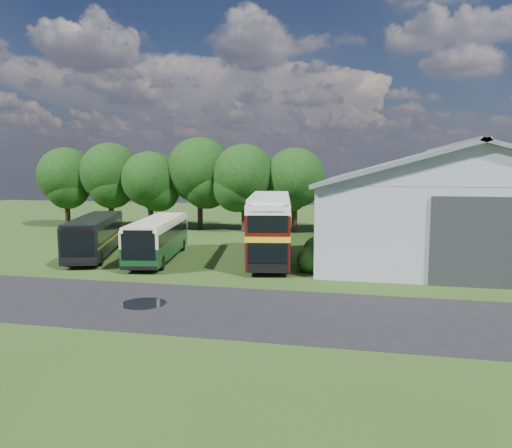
% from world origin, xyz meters
% --- Properties ---
extents(ground, '(120.00, 120.00, 0.00)m').
position_xyz_m(ground, '(0.00, 0.00, 0.00)').
color(ground, '#233C13').
rests_on(ground, ground).
extents(asphalt_road, '(60.00, 8.00, 0.02)m').
position_xyz_m(asphalt_road, '(3.00, -3.00, 0.00)').
color(asphalt_road, black).
rests_on(asphalt_road, ground).
extents(puddle, '(2.20, 2.20, 0.01)m').
position_xyz_m(puddle, '(-1.50, -3.00, 0.00)').
color(puddle, black).
rests_on(puddle, ground).
extents(storage_shed, '(18.80, 24.80, 8.15)m').
position_xyz_m(storage_shed, '(15.00, 15.98, 4.17)').
color(storage_shed, gray).
rests_on(storage_shed, ground).
extents(tree_far_left, '(6.12, 6.12, 8.64)m').
position_xyz_m(tree_far_left, '(-23.00, 24.00, 5.56)').
color(tree_far_left, black).
rests_on(tree_far_left, ground).
extents(tree_left_a, '(6.46, 6.46, 9.12)m').
position_xyz_m(tree_left_a, '(-18.00, 24.50, 5.87)').
color(tree_left_a, black).
rests_on(tree_left_a, ground).
extents(tree_left_b, '(5.78, 5.78, 8.16)m').
position_xyz_m(tree_left_b, '(-13.00, 23.50, 5.25)').
color(tree_left_b, black).
rests_on(tree_left_b, ground).
extents(tree_mid, '(6.80, 6.80, 9.60)m').
position_xyz_m(tree_mid, '(-8.00, 24.80, 6.18)').
color(tree_mid, black).
rests_on(tree_mid, ground).
extents(tree_right_a, '(6.26, 6.26, 8.83)m').
position_xyz_m(tree_right_a, '(-3.00, 23.80, 5.69)').
color(tree_right_a, black).
rests_on(tree_right_a, ground).
extents(tree_right_b, '(5.98, 5.98, 8.45)m').
position_xyz_m(tree_right_b, '(2.00, 24.60, 5.44)').
color(tree_right_b, black).
rests_on(tree_right_b, ground).
extents(shrub_front, '(1.70, 1.70, 1.70)m').
position_xyz_m(shrub_front, '(5.60, 6.00, 0.00)').
color(shrub_front, '#194714').
rests_on(shrub_front, ground).
extents(shrub_mid, '(1.60, 1.60, 1.60)m').
position_xyz_m(shrub_mid, '(5.60, 8.00, 0.00)').
color(shrub_mid, '#194714').
rests_on(shrub_mid, ground).
extents(shrub_back, '(1.80, 1.80, 1.80)m').
position_xyz_m(shrub_back, '(5.60, 10.00, 0.00)').
color(shrub_back, '#194714').
rests_on(shrub_back, ground).
extents(bus_green_single, '(4.25, 10.73, 2.89)m').
position_xyz_m(bus_green_single, '(-5.49, 8.05, 1.54)').
color(bus_green_single, black).
rests_on(bus_green_single, ground).
extents(bus_maroon_double, '(4.45, 11.10, 4.64)m').
position_xyz_m(bus_maroon_double, '(2.43, 9.03, 2.32)').
color(bus_maroon_double, black).
rests_on(bus_maroon_double, ground).
extents(bus_dark_single, '(5.65, 10.75, 2.90)m').
position_xyz_m(bus_dark_single, '(-10.55, 8.24, 1.55)').
color(bus_dark_single, black).
rests_on(bus_dark_single, ground).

